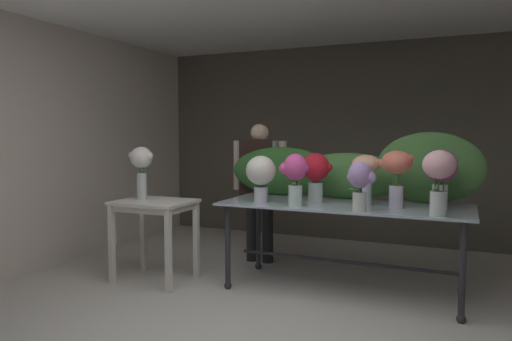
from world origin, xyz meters
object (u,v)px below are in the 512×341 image
object	(u,v)px
vase_coral_tulips	(397,170)
vase_blush_hydrangea	(439,174)
vase_peach_snapdragons	(366,172)
side_table_white	(154,212)
vase_ivory_anemones	(261,174)
vase_fuchsia_carnations	(295,174)
vase_crimson_freesia	(316,173)
florist	(259,176)
vase_lilac_roses	(360,181)
vase_magenta_ranunculus	(440,172)
vase_white_roses_tall	(141,165)
display_table_glass	(344,216)

from	to	relation	value
vase_coral_tulips	vase_blush_hydrangea	bearing A→B (deg)	-39.23
vase_peach_snapdragons	side_table_white	bearing A→B (deg)	-168.23
side_table_white	vase_peach_snapdragons	xyz separation A→B (m)	(1.95, 0.41, 0.42)
vase_ivory_anemones	vase_fuchsia_carnations	size ratio (longest dim) A/B	0.94
vase_blush_hydrangea	vase_fuchsia_carnations	bearing A→B (deg)	178.31
side_table_white	vase_peach_snapdragons	world-z (taller)	vase_peach_snapdragons
vase_coral_tulips	vase_crimson_freesia	size ratio (longest dim) A/B	1.08
vase_coral_tulips	vase_peach_snapdragons	xyz separation A→B (m)	(-0.27, 0.06, -0.03)
side_table_white	vase_peach_snapdragons	distance (m)	2.03
florist	vase_coral_tulips	xyz separation A→B (m)	(1.55, -0.70, 0.17)
florist	vase_lilac_roses	size ratio (longest dim) A/B	3.80
vase_fuchsia_carnations	vase_lilac_roses	world-z (taller)	vase_fuchsia_carnations
vase_ivory_anemones	vase_peach_snapdragons	xyz separation A→B (m)	(0.92, 0.20, 0.03)
vase_fuchsia_carnations	vase_lilac_roses	bearing A→B (deg)	-5.67
vase_magenta_ranunculus	vase_peach_snapdragons	distance (m)	0.60
florist	vase_coral_tulips	distance (m)	1.71
vase_magenta_ranunculus	vase_white_roses_tall	bearing A→B (deg)	-171.18
side_table_white	vase_crimson_freesia	bearing A→B (deg)	15.34
florist	vase_white_roses_tall	size ratio (longest dim) A/B	3.01
vase_crimson_freesia	side_table_white	bearing A→B (deg)	-164.66
vase_magenta_ranunculus	vase_ivory_anemones	bearing A→B (deg)	-171.90
vase_white_roses_tall	display_table_glass	bearing A→B (deg)	12.25
vase_ivory_anemones	vase_white_roses_tall	size ratio (longest dim) A/B	0.82
florist	vase_magenta_ranunculus	distance (m)	2.00
display_table_glass	vase_coral_tulips	world-z (taller)	vase_coral_tulips
vase_coral_tulips	vase_lilac_roses	world-z (taller)	vase_coral_tulips
side_table_white	vase_magenta_ranunculus	world-z (taller)	vase_magenta_ranunculus
vase_peach_snapdragons	vase_blush_hydrangea	xyz separation A→B (m)	(0.61, -0.34, 0.03)
vase_ivory_anemones	vase_lilac_roses	distance (m)	0.95
vase_ivory_anemones	vase_peach_snapdragons	bearing A→B (deg)	12.59
vase_coral_tulips	florist	bearing A→B (deg)	155.88
side_table_white	vase_blush_hydrangea	distance (m)	2.60
vase_coral_tulips	vase_blush_hydrangea	size ratio (longest dim) A/B	0.97
side_table_white	vase_lilac_roses	xyz separation A→B (m)	(1.97, 0.04, 0.37)
vase_lilac_roses	vase_white_roses_tall	distance (m)	2.11
vase_peach_snapdragons	display_table_glass	bearing A→B (deg)	178.34
vase_fuchsia_carnations	vase_coral_tulips	bearing A→B (deg)	16.74
vase_white_roses_tall	vase_lilac_roses	bearing A→B (deg)	1.16
florist	vase_white_roses_tall	distance (m)	1.32
vase_fuchsia_carnations	vase_ivory_anemones	bearing A→B (deg)	164.40
vase_ivory_anemones	vase_crimson_freesia	bearing A→B (deg)	24.35
vase_coral_tulips	vase_fuchsia_carnations	size ratio (longest dim) A/B	1.07
display_table_glass	vase_white_roses_tall	size ratio (longest dim) A/B	4.22
florist	vase_lilac_roses	xyz separation A→B (m)	(1.31, -1.00, 0.09)
vase_coral_tulips	vase_fuchsia_carnations	xyz separation A→B (m)	(-0.82, -0.25, -0.05)
vase_ivory_anemones	vase_white_roses_tall	xyz separation A→B (m)	(-1.17, -0.20, 0.06)
vase_fuchsia_carnations	florist	bearing A→B (deg)	128.09
florist	vase_blush_hydrangea	xyz separation A→B (m)	(1.90, -0.98, 0.16)
florist	vase_crimson_freesia	distance (m)	1.05
vase_magenta_ranunculus	vase_peach_snapdragons	size ratio (longest dim) A/B	1.12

